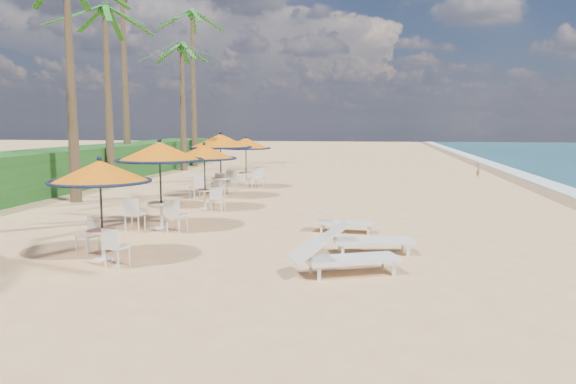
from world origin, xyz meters
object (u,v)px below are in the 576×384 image
station_1 (159,160)px  station_3 (220,149)px  station_4 (247,148)px  station_0 (100,181)px  lounger_near (341,257)px  station_2 (206,158)px  lounger_far (339,221)px  lounger_mid (364,239)px

station_1 → station_3: bearing=91.6°
station_4 → station_3: bearing=-95.6°
station_0 → lounger_near: (5.25, -0.43, -1.39)m
station_2 → lounger_far: size_ratio=1.26×
lounger_mid → lounger_far: bearing=95.1°
station_4 → station_1: bearing=-90.8°
station_2 → station_1: bearing=-92.9°
station_1 → station_3: station_3 is taller
station_3 → lounger_near: 12.53m
station_0 → lounger_near: station_0 is taller
lounger_near → lounger_far: 4.44m
station_1 → lounger_far: size_ratio=1.39×
station_4 → lounger_near: 15.60m
station_3 → lounger_mid: 11.09m
station_2 → station_4: (-0.05, 6.69, 0.05)m
station_2 → lounger_far: station_2 is taller
station_2 → lounger_near: station_2 is taller
station_2 → station_0: bearing=-90.7°
station_1 → station_3: (-0.20, 6.98, -0.01)m
lounger_near → lounger_mid: bearing=55.1°
station_3 → lounger_mid: size_ratio=1.22×
lounger_far → station_2: bearing=149.1°
lounger_near → lounger_mid: (0.41, 1.90, -0.01)m
station_1 → station_0: bearing=-88.4°
station_1 → station_2: size_ratio=1.10×
station_2 → station_4: size_ratio=0.97×
station_3 → lounger_near: station_3 is taller
station_0 → station_1: bearing=91.6°
station_2 → lounger_mid: size_ratio=1.06×
station_3 → lounger_far: size_ratio=1.44×
station_1 → lounger_far: station_1 is taller
station_1 → station_4: (0.14, 10.50, -0.13)m
station_0 → station_1: (-0.11, 3.69, 0.22)m
station_1 → lounger_mid: station_1 is taller
station_4 → lounger_far: (4.89, -10.20, -1.54)m
lounger_mid → lounger_far: (-0.73, 2.52, -0.05)m
lounger_near → lounger_far: bearing=71.4°
station_0 → station_3: size_ratio=0.86×
lounger_far → station_3: bearing=133.0°
station_2 → station_3: station_3 is taller
station_4 → station_0: bearing=-90.1°
station_0 → station_3: (-0.31, 10.68, 0.20)m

